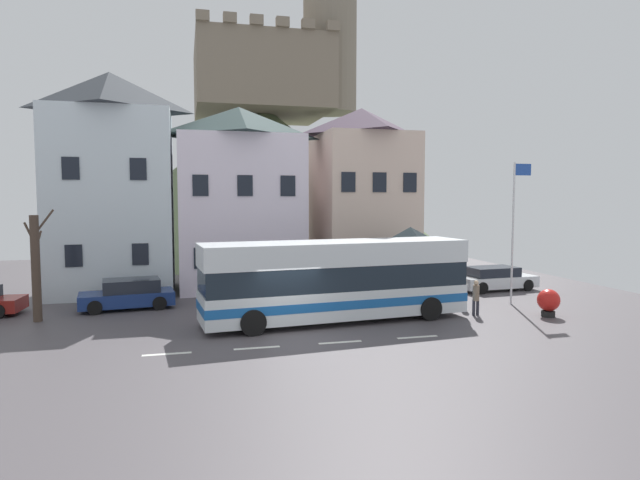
{
  "coord_description": "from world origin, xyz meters",
  "views": [
    {
      "loc": [
        -3.8,
        -19.4,
        5.16
      ],
      "look_at": [
        2.32,
        5.09,
        3.2
      ],
      "focal_mm": 30.16,
      "sensor_mm": 36.0,
      "label": 1
    }
  ],
  "objects_px": {
    "hilltop_castle": "(262,171)",
    "public_bench": "(371,284)",
    "bus_shelter": "(410,240)",
    "parked_car_01": "(405,284)",
    "parked_car_03": "(128,294)",
    "flagpole": "(515,222)",
    "pedestrian_00": "(463,292)",
    "parked_car_00": "(494,278)",
    "transit_bus": "(336,281)",
    "pedestrian_01": "(476,296)",
    "bare_tree_01": "(36,266)",
    "townhouse_01": "(240,198)",
    "townhouse_00": "(112,184)",
    "townhouse_02": "(361,196)",
    "harbour_buoy": "(549,301)"
  },
  "relations": [
    {
      "from": "townhouse_02",
      "to": "flagpole",
      "type": "bearing_deg",
      "value": -60.27
    },
    {
      "from": "hilltop_castle",
      "to": "public_bench",
      "type": "distance_m",
      "value": 27.53
    },
    {
      "from": "townhouse_02",
      "to": "parked_car_01",
      "type": "xyz_separation_m",
      "value": [
        0.66,
        -5.35,
        -4.69
      ]
    },
    {
      "from": "townhouse_00",
      "to": "townhouse_01",
      "type": "bearing_deg",
      "value": 3.64
    },
    {
      "from": "townhouse_01",
      "to": "bus_shelter",
      "type": "relative_size",
      "value": 2.82
    },
    {
      "from": "pedestrian_00",
      "to": "bare_tree_01",
      "type": "distance_m",
      "value": 18.81
    },
    {
      "from": "parked_car_03",
      "to": "flagpole",
      "type": "bearing_deg",
      "value": 161.76
    },
    {
      "from": "public_bench",
      "to": "pedestrian_00",
      "type": "bearing_deg",
      "value": -61.89
    },
    {
      "from": "townhouse_02",
      "to": "transit_bus",
      "type": "relative_size",
      "value": 0.93
    },
    {
      "from": "parked_car_00",
      "to": "transit_bus",
      "type": "bearing_deg",
      "value": -158.25
    },
    {
      "from": "transit_bus",
      "to": "bare_tree_01",
      "type": "relative_size",
      "value": 2.43
    },
    {
      "from": "bus_shelter",
      "to": "harbour_buoy",
      "type": "relative_size",
      "value": 3.04
    },
    {
      "from": "townhouse_00",
      "to": "bare_tree_01",
      "type": "height_order",
      "value": "townhouse_00"
    },
    {
      "from": "flagpole",
      "to": "parked_car_03",
      "type": "bearing_deg",
      "value": 169.41
    },
    {
      "from": "townhouse_01",
      "to": "parked_car_00",
      "type": "relative_size",
      "value": 2.23
    },
    {
      "from": "public_bench",
      "to": "pedestrian_01",
      "type": "bearing_deg",
      "value": -68.47
    },
    {
      "from": "transit_bus",
      "to": "bus_shelter",
      "type": "height_order",
      "value": "bus_shelter"
    },
    {
      "from": "pedestrian_00",
      "to": "flagpole",
      "type": "height_order",
      "value": "flagpole"
    },
    {
      "from": "bare_tree_01",
      "to": "parked_car_03",
      "type": "bearing_deg",
      "value": 28.32
    },
    {
      "from": "harbour_buoy",
      "to": "parked_car_00",
      "type": "bearing_deg",
      "value": 77.05
    },
    {
      "from": "hilltop_castle",
      "to": "public_bench",
      "type": "height_order",
      "value": "hilltop_castle"
    },
    {
      "from": "public_bench",
      "to": "townhouse_01",
      "type": "bearing_deg",
      "value": 150.9
    },
    {
      "from": "bare_tree_01",
      "to": "hilltop_castle",
      "type": "bearing_deg",
      "value": 65.26
    },
    {
      "from": "parked_car_00",
      "to": "flagpole",
      "type": "height_order",
      "value": "flagpole"
    },
    {
      "from": "townhouse_00",
      "to": "transit_bus",
      "type": "xyz_separation_m",
      "value": [
        9.9,
        -9.44,
        -4.23
      ]
    },
    {
      "from": "bus_shelter",
      "to": "parked_car_01",
      "type": "bearing_deg",
      "value": 101.39
    },
    {
      "from": "townhouse_00",
      "to": "bus_shelter",
      "type": "relative_size",
      "value": 3.22
    },
    {
      "from": "parked_car_03",
      "to": "pedestrian_00",
      "type": "height_order",
      "value": "pedestrian_00"
    },
    {
      "from": "transit_bus",
      "to": "flagpole",
      "type": "bearing_deg",
      "value": 3.2
    },
    {
      "from": "townhouse_00",
      "to": "pedestrian_00",
      "type": "height_order",
      "value": "townhouse_00"
    },
    {
      "from": "parked_car_00",
      "to": "public_bench",
      "type": "distance_m",
      "value": 7.14
    },
    {
      "from": "parked_car_01",
      "to": "public_bench",
      "type": "height_order",
      "value": "parked_car_01"
    },
    {
      "from": "parked_car_01",
      "to": "bare_tree_01",
      "type": "relative_size",
      "value": 0.83
    },
    {
      "from": "townhouse_02",
      "to": "transit_bus",
      "type": "xyz_separation_m",
      "value": [
        -4.45,
        -10.09,
        -3.62
      ]
    },
    {
      "from": "townhouse_00",
      "to": "public_bench",
      "type": "height_order",
      "value": "townhouse_00"
    },
    {
      "from": "transit_bus",
      "to": "bare_tree_01",
      "type": "distance_m",
      "value": 12.57
    },
    {
      "from": "hilltop_castle",
      "to": "pedestrian_00",
      "type": "bearing_deg",
      "value": -80.97
    },
    {
      "from": "pedestrian_01",
      "to": "bare_tree_01",
      "type": "height_order",
      "value": "bare_tree_01"
    },
    {
      "from": "townhouse_00",
      "to": "flagpole",
      "type": "relative_size",
      "value": 1.72
    },
    {
      "from": "parked_car_03",
      "to": "parked_car_00",
      "type": "bearing_deg",
      "value": 173.67
    },
    {
      "from": "hilltop_castle",
      "to": "bus_shelter",
      "type": "bearing_deg",
      "value": -82.38
    },
    {
      "from": "pedestrian_01",
      "to": "flagpole",
      "type": "xyz_separation_m",
      "value": [
        3.1,
        1.88,
        3.13
      ]
    },
    {
      "from": "pedestrian_00",
      "to": "pedestrian_01",
      "type": "xyz_separation_m",
      "value": [
        -0.15,
        -1.43,
        0.07
      ]
    },
    {
      "from": "pedestrian_01",
      "to": "harbour_buoy",
      "type": "xyz_separation_m",
      "value": [
        2.94,
        -1.01,
        -0.2
      ]
    },
    {
      "from": "flagpole",
      "to": "parked_car_00",
      "type": "bearing_deg",
      "value": 70.1
    },
    {
      "from": "transit_bus",
      "to": "bare_tree_01",
      "type": "height_order",
      "value": "bare_tree_01"
    },
    {
      "from": "townhouse_01",
      "to": "hilltop_castle",
      "type": "xyz_separation_m",
      "value": [
        4.46,
        22.67,
        2.71
      ]
    },
    {
      "from": "pedestrian_01",
      "to": "flagpole",
      "type": "relative_size",
      "value": 0.23
    },
    {
      "from": "parked_car_00",
      "to": "flagpole",
      "type": "relative_size",
      "value": 0.67
    },
    {
      "from": "pedestrian_01",
      "to": "bus_shelter",
      "type": "bearing_deg",
      "value": 102.91
    }
  ]
}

